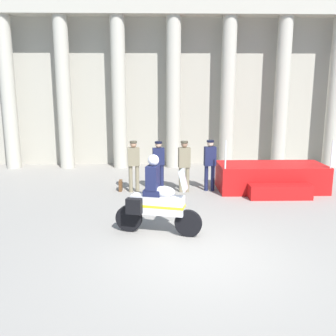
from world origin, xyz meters
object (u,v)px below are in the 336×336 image
object	(u,v)px
officer_in_row_3	(210,161)
motorcycle_with_rider	(155,201)
officer_in_row_0	(134,162)
officer_in_row_2	(184,162)
reviewing_stand	(271,178)
officer_in_row_1	(159,162)
briefcase_on_ground	(121,186)

from	to	relation	value
officer_in_row_3	motorcycle_with_rider	size ratio (longest dim) A/B	0.84
officer_in_row_3	motorcycle_with_rider	bearing A→B (deg)	57.19
officer_in_row_0	officer_in_row_2	bearing A→B (deg)	171.46
officer_in_row_2	motorcycle_with_rider	xyz separation A→B (m)	(-0.93, -3.69, -0.21)
reviewing_stand	officer_in_row_0	distance (m)	4.65
officer_in_row_1	motorcycle_with_rider	size ratio (longest dim) A/B	0.82
officer_in_row_0	briefcase_on_ground	distance (m)	0.97
officer_in_row_1	motorcycle_with_rider	world-z (taller)	motorcycle_with_rider
officer_in_row_1	officer_in_row_2	xyz separation A→B (m)	(0.85, -0.15, 0.01)
officer_in_row_0	officer_in_row_3	xyz separation A→B (m)	(2.53, 0.12, -0.00)
officer_in_row_3	briefcase_on_ground	bearing A→B (deg)	-8.57
officer_in_row_1	briefcase_on_ground	bearing A→B (deg)	-9.71
officer_in_row_2	briefcase_on_ground	distance (m)	2.30
officer_in_row_2	officer_in_row_3	size ratio (longest dim) A/B	1.00
officer_in_row_1	officer_in_row_3	bearing A→B (deg)	172.28
reviewing_stand	briefcase_on_ground	world-z (taller)	reviewing_stand
officer_in_row_2	briefcase_on_ground	size ratio (longest dim) A/B	4.75
officer_in_row_1	officer_in_row_3	distance (m)	1.72
officer_in_row_3	briefcase_on_ground	distance (m)	3.11
officer_in_row_1	reviewing_stand	bearing A→B (deg)	171.10
reviewing_stand	motorcycle_with_rider	world-z (taller)	motorcycle_with_rider
officer_in_row_0	officer_in_row_1	bearing A→B (deg)	-179.03
reviewing_stand	officer_in_row_1	world-z (taller)	reviewing_stand
officer_in_row_1	officer_in_row_3	world-z (taller)	officer_in_row_3
officer_in_row_0	officer_in_row_3	bearing A→B (deg)	175.10
reviewing_stand	briefcase_on_ground	bearing A→B (deg)	178.55
reviewing_stand	officer_in_row_2	xyz separation A→B (m)	(-2.95, -0.07, 0.57)
reviewing_stand	officer_in_row_3	distance (m)	2.16
officer_in_row_0	officer_in_row_2	xyz separation A→B (m)	(1.66, -0.03, -0.01)
officer_in_row_0	officer_in_row_1	size ratio (longest dim) A/B	1.02
officer_in_row_0	officer_in_row_2	size ratio (longest dim) A/B	1.00
reviewing_stand	officer_in_row_2	bearing A→B (deg)	-178.69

